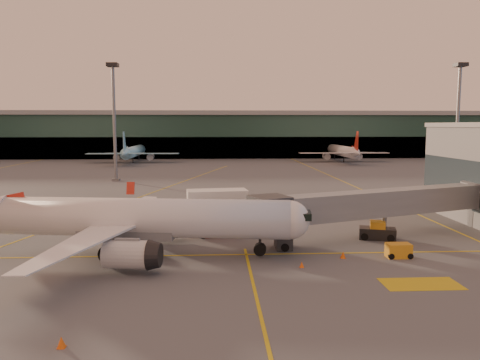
{
  "coord_description": "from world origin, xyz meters",
  "views": [
    {
      "loc": [
        2.17,
        -38.27,
        12.24
      ],
      "look_at": [
        5.35,
        23.37,
        5.0
      ],
      "focal_mm": 35.0,
      "sensor_mm": 36.0,
      "label": 1
    }
  ],
  "objects_px": {
    "catering_truck": "(218,210)",
    "gpu_cart": "(399,251)",
    "pushback_tug": "(377,232)",
    "main_airplane": "(126,219)"
  },
  "relations": [
    {
      "from": "catering_truck",
      "to": "pushback_tug",
      "type": "relative_size",
      "value": 1.64
    },
    {
      "from": "catering_truck",
      "to": "pushback_tug",
      "type": "height_order",
      "value": "catering_truck"
    },
    {
      "from": "gpu_cart",
      "to": "pushback_tug",
      "type": "distance_m",
      "value": 7.12
    },
    {
      "from": "pushback_tug",
      "to": "main_airplane",
      "type": "bearing_deg",
      "value": -152.23
    },
    {
      "from": "main_airplane",
      "to": "pushback_tug",
      "type": "xyz_separation_m",
      "value": [
        25.88,
        4.91,
        -2.65
      ]
    },
    {
      "from": "catering_truck",
      "to": "gpu_cart",
      "type": "relative_size",
      "value": 2.97
    },
    {
      "from": "main_airplane",
      "to": "pushback_tug",
      "type": "relative_size",
      "value": 8.35
    },
    {
      "from": "catering_truck",
      "to": "gpu_cart",
      "type": "xyz_separation_m",
      "value": [
        16.73,
        -9.79,
        -2.27
      ]
    },
    {
      "from": "main_airplane",
      "to": "gpu_cart",
      "type": "distance_m",
      "value": 25.65
    },
    {
      "from": "catering_truck",
      "to": "main_airplane",
      "type": "bearing_deg",
      "value": -145.49
    }
  ]
}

